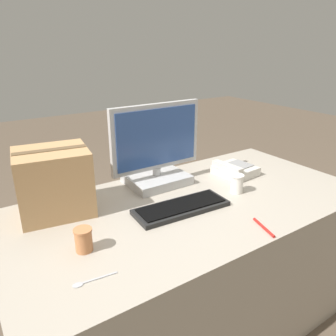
# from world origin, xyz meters

# --- Properties ---
(ground_plane) EXTENTS (12.00, 12.00, 0.00)m
(ground_plane) POSITION_xyz_m (0.00, 0.00, 0.00)
(ground_plane) COLOR brown
(office_desk) EXTENTS (1.80, 0.90, 0.74)m
(office_desk) POSITION_xyz_m (0.00, 0.00, 0.37)
(office_desk) COLOR #A89E8E
(office_desk) RESTS_ON ground_plane
(monitor) EXTENTS (0.53, 0.26, 0.44)m
(monitor) POSITION_xyz_m (-0.02, 0.29, 0.91)
(monitor) COLOR #B7B7B7
(monitor) RESTS_ON office_desk
(keyboard) EXTENTS (0.46, 0.20, 0.03)m
(keyboard) POSITION_xyz_m (-0.09, -0.04, 0.76)
(keyboard) COLOR black
(keyboard) RESTS_ON office_desk
(desk_phone) EXTENTS (0.22, 0.23, 0.08)m
(desk_phone) POSITION_xyz_m (0.43, 0.14, 0.77)
(desk_phone) COLOR beige
(desk_phone) RESTS_ON office_desk
(paper_cup_left) EXTENTS (0.07, 0.07, 0.09)m
(paper_cup_left) POSITION_xyz_m (-0.58, -0.09, 0.79)
(paper_cup_left) COLOR #BC7547
(paper_cup_left) RESTS_ON office_desk
(paper_cup_right) EXTENTS (0.07, 0.07, 0.10)m
(paper_cup_right) POSITION_xyz_m (0.26, -0.04, 0.79)
(paper_cup_right) COLOR white
(paper_cup_right) RESTS_ON office_desk
(spoon) EXTENTS (0.15, 0.03, 0.00)m
(spoon) POSITION_xyz_m (-0.64, -0.27, 0.74)
(spoon) COLOR #B2B2B7
(spoon) RESTS_ON office_desk
(cardboard_box) EXTENTS (0.35, 0.31, 0.30)m
(cardboard_box) POSITION_xyz_m (-0.58, 0.27, 0.89)
(cardboard_box) COLOR tan
(cardboard_box) RESTS_ON office_desk
(pen_marker) EXTENTS (0.05, 0.15, 0.01)m
(pen_marker) POSITION_xyz_m (0.10, -0.37, 0.75)
(pen_marker) COLOR red
(pen_marker) RESTS_ON office_desk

